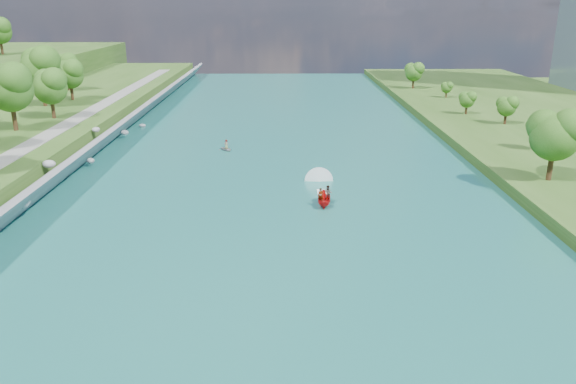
{
  "coord_description": "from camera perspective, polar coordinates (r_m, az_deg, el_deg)",
  "views": [
    {
      "loc": [
        1.11,
        -43.07,
        21.35
      ],
      "look_at": [
        1.67,
        13.08,
        2.5
      ],
      "focal_mm": 35.0,
      "sensor_mm": 36.0,
      "label": 1
    }
  ],
  "objects": [
    {
      "name": "ground",
      "position": [
        48.08,
        -1.85,
        -7.81
      ],
      "size": [
        260.0,
        260.0,
        0.0
      ],
      "primitive_type": "plane",
      "color": "#2D5119",
      "rests_on": "ground"
    },
    {
      "name": "river_water",
      "position": [
        66.58,
        -1.5,
        -0.11
      ],
      "size": [
        55.0,
        240.0,
        0.1
      ],
      "primitive_type": "cube",
      "color": "#19605E",
      "rests_on": "ground"
    },
    {
      "name": "riprap_bank",
      "position": [
        70.52,
        -23.05,
        0.96
      ],
      "size": [
        4.4,
        236.0,
        4.34
      ],
      "color": "slate",
      "rests_on": "ground"
    },
    {
      "name": "motorboat",
      "position": [
        64.14,
        3.57,
        -0.24
      ],
      "size": [
        3.6,
        18.7,
        2.11
      ],
      "rotation": [
        0.0,
        0.0,
        3.06
      ],
      "color": "red",
      "rests_on": "river_water"
    },
    {
      "name": "raft",
      "position": [
        86.49,
        -6.28,
        4.48
      ],
      "size": [
        2.83,
        3.02,
        1.67
      ],
      "rotation": [
        0.0,
        0.0,
        0.59
      ],
      "color": "#919399",
      "rests_on": "river_water"
    }
  ]
}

